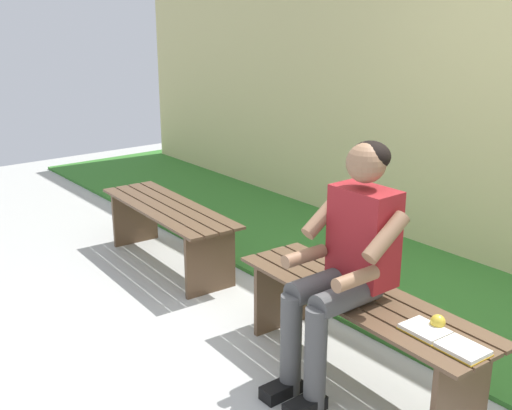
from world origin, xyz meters
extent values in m
cube|color=#B2B2AD|center=(0.97, 1.00, -0.02)|extent=(10.00, 7.00, 0.04)
cube|color=#387A2D|center=(0.97, -1.30, 0.01)|extent=(9.00, 1.87, 0.03)
cube|color=#D1C684|center=(0.50, -1.96, 1.52)|extent=(9.50, 0.24, 3.04)
cube|color=brown|center=(-0.01, -0.17, 0.47)|extent=(1.56, 0.17, 0.02)
cube|color=brown|center=(0.00, -0.06, 0.47)|extent=(1.56, 0.17, 0.02)
cube|color=brown|center=(0.00, 0.06, 0.47)|extent=(1.56, 0.17, 0.02)
cube|color=brown|center=(0.01, 0.17, 0.47)|extent=(1.56, 0.17, 0.02)
cube|color=brown|center=(-0.66, 0.03, 0.23)|extent=(0.05, 0.39, 0.46)
cube|color=brown|center=(0.66, -0.03, 0.23)|extent=(0.05, 0.39, 0.46)
cube|color=brown|center=(1.94, -0.17, 0.47)|extent=(1.45, 0.17, 0.02)
cube|color=brown|center=(1.94, -0.06, 0.47)|extent=(1.45, 0.17, 0.02)
cube|color=brown|center=(1.95, 0.06, 0.47)|extent=(1.45, 0.17, 0.02)
cube|color=brown|center=(1.95, 0.17, 0.47)|extent=(1.45, 0.17, 0.02)
cube|color=brown|center=(1.34, 0.03, 0.23)|extent=(0.05, 0.39, 0.46)
cube|color=brown|center=(2.55, -0.03, 0.23)|extent=(0.05, 0.39, 0.46)
cube|color=maroon|center=(0.01, -0.02, 0.80)|extent=(0.34, 0.20, 0.50)
sphere|color=#936B4C|center=(0.01, -0.01, 1.18)|extent=(0.20, 0.20, 0.20)
ellipsoid|color=black|center=(0.01, -0.04, 1.21)|extent=(0.20, 0.19, 0.15)
cylinder|color=#4C4C4C|center=(-0.08, 0.18, 0.55)|extent=(0.13, 0.40, 0.13)
cylinder|color=#4C4C4C|center=(0.10, 0.18, 0.55)|extent=(0.13, 0.40, 0.13)
cylinder|color=#4C4C4C|center=(-0.08, 0.38, 0.27)|extent=(0.11, 0.11, 0.55)
cube|color=black|center=(-0.08, 0.44, 0.04)|extent=(0.10, 0.22, 0.07)
cylinder|color=#4C4C4C|center=(0.10, 0.38, 0.27)|extent=(0.11, 0.11, 0.55)
cube|color=black|center=(0.10, 0.44, 0.04)|extent=(0.10, 0.22, 0.07)
cylinder|color=#936B4C|center=(-0.20, 0.06, 0.87)|extent=(0.08, 0.28, 0.23)
cylinder|color=#936B4C|center=(-0.17, 0.22, 0.69)|extent=(0.07, 0.26, 0.07)
cylinder|color=#936B4C|center=(0.22, 0.06, 0.87)|extent=(0.08, 0.28, 0.23)
cylinder|color=#936B4C|center=(0.19, 0.22, 0.69)|extent=(0.07, 0.26, 0.07)
sphere|color=gold|center=(-0.47, -0.01, 0.51)|extent=(0.07, 0.07, 0.07)
cube|color=white|center=(-0.66, 0.07, 0.49)|extent=(0.21, 0.16, 0.02)
cube|color=white|center=(-0.46, 0.06, 0.49)|extent=(0.21, 0.16, 0.02)
cube|color=#BF8C1E|center=(-0.56, 0.06, 0.48)|extent=(0.42, 0.18, 0.01)
camera|label=1|loc=(-2.01, 2.26, 1.90)|focal=44.22mm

